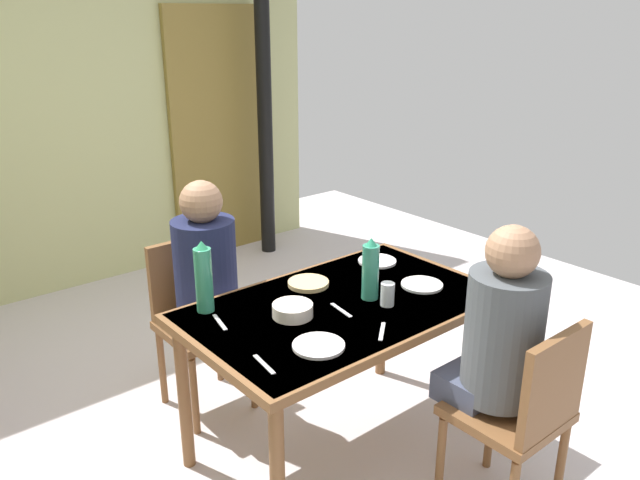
% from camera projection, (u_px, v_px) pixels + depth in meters
% --- Properties ---
extents(ground_plane, '(6.48, 6.48, 0.00)m').
position_uv_depth(ground_plane, '(266.00, 447.00, 3.01)').
color(ground_plane, silver).
extents(wall_back, '(4.21, 0.10, 2.67)m').
position_uv_depth(wall_back, '(52.00, 105.00, 4.35)').
color(wall_back, '#BEC183').
rests_on(wall_back, ground_plane).
extents(door_wooden, '(0.80, 0.05, 2.00)m').
position_uv_depth(door_wooden, '(216.00, 135.00, 5.15)').
color(door_wooden, olive).
rests_on(door_wooden, ground_plane).
extents(stove_pipe_column, '(0.12, 0.12, 2.67)m').
position_uv_depth(stove_pipe_column, '(264.00, 93.00, 5.02)').
color(stove_pipe_column, black).
rests_on(stove_pipe_column, ground_plane).
extents(dining_table, '(1.36, 0.83, 0.75)m').
position_uv_depth(dining_table, '(342.00, 319.00, 2.78)').
color(dining_table, brown).
rests_on(dining_table, ground_plane).
extents(chair_near_diner, '(0.40, 0.40, 0.87)m').
position_uv_depth(chair_near_diner, '(523.00, 411.00, 2.43)').
color(chair_near_diner, brown).
rests_on(chair_near_diner, ground_plane).
extents(chair_far_diner, '(0.40, 0.40, 0.87)m').
position_uv_depth(chair_far_diner, '(197.00, 314.00, 3.21)').
color(chair_far_diner, brown).
rests_on(chair_far_diner, ground_plane).
extents(person_near_diner, '(0.30, 0.37, 0.77)m').
position_uv_depth(person_near_diner, '(500.00, 333.00, 2.44)').
color(person_near_diner, '#424960').
rests_on(person_near_diner, ground_plane).
extents(person_far_diner, '(0.30, 0.37, 0.77)m').
position_uv_depth(person_far_diner, '(207.00, 270.00, 3.02)').
color(person_far_diner, '#222C42').
rests_on(person_far_diner, ground_plane).
extents(water_bottle_green_near, '(0.07, 0.07, 0.28)m').
position_uv_depth(water_bottle_green_near, '(370.00, 270.00, 2.76)').
color(water_bottle_green_near, '#338C6F').
rests_on(water_bottle_green_near, dining_table).
extents(water_bottle_green_far, '(0.07, 0.07, 0.31)m').
position_uv_depth(water_bottle_green_far, '(204.00, 278.00, 2.63)').
color(water_bottle_green_far, '#35926F').
rests_on(water_bottle_green_far, dining_table).
extents(serving_bowl_center, '(0.17, 0.17, 0.05)m').
position_uv_depth(serving_bowl_center, '(293.00, 310.00, 2.62)').
color(serving_bowl_center, silver).
rests_on(serving_bowl_center, dining_table).
extents(dinner_plate_near_left, '(0.19, 0.19, 0.01)m').
position_uv_depth(dinner_plate_near_left, '(422.00, 285.00, 2.92)').
color(dinner_plate_near_left, white).
rests_on(dinner_plate_near_left, dining_table).
extents(dinner_plate_near_right, '(0.20, 0.20, 0.01)m').
position_uv_depth(dinner_plate_near_right, '(319.00, 346.00, 2.39)').
color(dinner_plate_near_right, white).
rests_on(dinner_plate_near_right, dining_table).
extents(dinner_plate_far_center, '(0.19, 0.19, 0.01)m').
position_uv_depth(dinner_plate_far_center, '(377.00, 261.00, 3.20)').
color(dinner_plate_far_center, white).
rests_on(dinner_plate_far_center, dining_table).
extents(drinking_glass_by_near_diner, '(0.06, 0.06, 0.10)m').
position_uv_depth(drinking_glass_by_near_diner, '(387.00, 294.00, 2.72)').
color(drinking_glass_by_near_diner, silver).
rests_on(drinking_glass_by_near_diner, dining_table).
extents(bread_plate_sliced, '(0.19, 0.19, 0.02)m').
position_uv_depth(bread_plate_sliced, '(308.00, 283.00, 2.93)').
color(bread_plate_sliced, '#DBB77A').
rests_on(bread_plate_sliced, dining_table).
extents(cutlery_knife_near, '(0.05, 0.15, 0.00)m').
position_uv_depth(cutlery_knife_near, '(220.00, 322.00, 2.58)').
color(cutlery_knife_near, silver).
rests_on(cutlery_knife_near, dining_table).
extents(cutlery_fork_near, '(0.04, 0.15, 0.00)m').
position_uv_depth(cutlery_fork_near, '(264.00, 364.00, 2.27)').
color(cutlery_fork_near, silver).
rests_on(cutlery_fork_near, dining_table).
extents(cutlery_knife_far, '(0.13, 0.11, 0.00)m').
position_uv_depth(cutlery_knife_far, '(382.00, 331.00, 2.50)').
color(cutlery_knife_far, silver).
rests_on(cutlery_knife_far, dining_table).
extents(cutlery_fork_far, '(0.04, 0.15, 0.00)m').
position_uv_depth(cutlery_fork_far, '(341.00, 310.00, 2.68)').
color(cutlery_fork_far, silver).
rests_on(cutlery_fork_far, dining_table).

